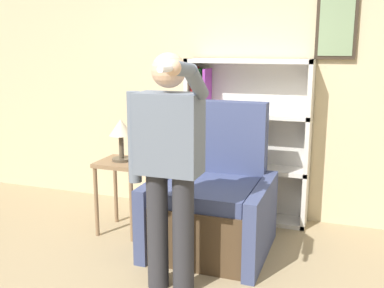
{
  "coord_description": "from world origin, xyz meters",
  "views": [
    {
      "loc": [
        1.09,
        -2.35,
        1.69
      ],
      "look_at": [
        0.0,
        0.69,
        0.99
      ],
      "focal_mm": 42.0,
      "sensor_mm": 36.0,
      "label": 1
    }
  ],
  "objects_px": {
    "person_standing": "(169,159)",
    "table_lamp": "(121,131)",
    "bookcase": "(237,141)",
    "armchair": "(213,205)",
    "side_table": "(122,175)"
  },
  "relations": [
    {
      "from": "person_standing",
      "to": "table_lamp",
      "type": "distance_m",
      "value": 1.14
    },
    {
      "from": "armchair",
      "to": "person_standing",
      "type": "distance_m",
      "value": 0.96
    },
    {
      "from": "table_lamp",
      "to": "armchair",
      "type": "bearing_deg",
      "value": -2.84
    },
    {
      "from": "side_table",
      "to": "person_standing",
      "type": "bearing_deg",
      "value": -45.47
    },
    {
      "from": "person_standing",
      "to": "bookcase",
      "type": "bearing_deg",
      "value": 86.72
    },
    {
      "from": "bookcase",
      "to": "person_standing",
      "type": "bearing_deg",
      "value": -93.28
    },
    {
      "from": "side_table",
      "to": "table_lamp",
      "type": "xyz_separation_m",
      "value": [
        0.0,
        -0.0,
        0.41
      ]
    },
    {
      "from": "table_lamp",
      "to": "bookcase",
      "type": "bearing_deg",
      "value": 38.97
    },
    {
      "from": "bookcase",
      "to": "table_lamp",
      "type": "bearing_deg",
      "value": -141.03
    },
    {
      "from": "bookcase",
      "to": "armchair",
      "type": "bearing_deg",
      "value": -90.67
    },
    {
      "from": "armchair",
      "to": "table_lamp",
      "type": "distance_m",
      "value": 1.05
    },
    {
      "from": "armchair",
      "to": "person_standing",
      "type": "xyz_separation_m",
      "value": [
        -0.08,
        -0.77,
        0.57
      ]
    },
    {
      "from": "person_standing",
      "to": "table_lamp",
      "type": "bearing_deg",
      "value": 134.53
    },
    {
      "from": "armchair",
      "to": "bookcase",
      "type": "bearing_deg",
      "value": 89.33
    },
    {
      "from": "armchair",
      "to": "side_table",
      "type": "distance_m",
      "value": 0.89
    }
  ]
}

